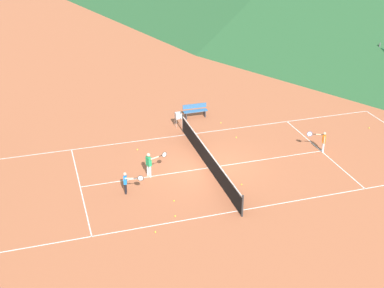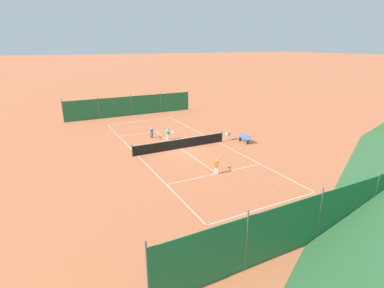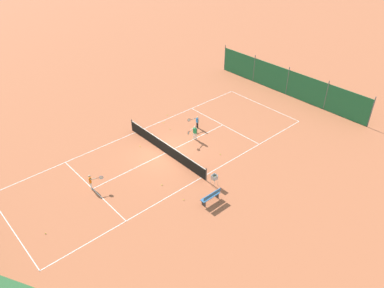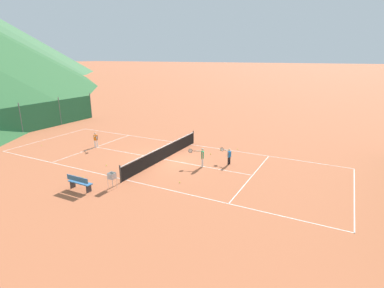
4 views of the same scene
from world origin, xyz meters
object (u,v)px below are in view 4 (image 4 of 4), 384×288
object	(u,v)px
tennis_net	(164,153)
player_near_service	(96,139)
player_far_service	(229,155)
tennis_ball_near_corner	(83,177)
tennis_ball_alley_right	(168,149)
tennis_ball_alley_left	(180,182)
courtside_bench	(79,183)
tennis_ball_by_net_left	(42,145)
tennis_ball_far_corner	(211,154)
tennis_ball_mid_court	(106,166)
player_far_baseline	(202,156)
ball_hopper	(112,177)
tennis_ball_service_box	(238,149)
tennis_ball_by_net_right	(220,150)

from	to	relation	value
tennis_net	player_near_service	world-z (taller)	player_near_service
player_far_service	tennis_ball_near_corner	size ratio (longest dim) A/B	16.49
tennis_ball_alley_right	tennis_ball_alley_left	size ratio (longest dim) A/B	1.00
tennis_ball_alley_left	courtside_bench	size ratio (longest dim) A/B	0.04
tennis_net	tennis_ball_near_corner	size ratio (longest dim) A/B	139.09
tennis_ball_by_net_left	tennis_ball_far_corner	world-z (taller)	same
tennis_ball_alley_left	tennis_ball_mid_court	bearing A→B (deg)	88.63
player_far_service	courtside_bench	bearing A→B (deg)	143.07
player_near_service	tennis_ball_alley_left	bearing A→B (deg)	-108.02
tennis_ball_by_net_left	tennis_ball_near_corner	bearing A→B (deg)	-111.98
player_far_service	tennis_ball_alley_left	bearing A→B (deg)	162.04
tennis_ball_mid_court	tennis_ball_alley_right	bearing A→B (deg)	-18.60
tennis_ball_alley_right	courtside_bench	distance (m)	8.44
player_far_baseline	ball_hopper	size ratio (longest dim) A/B	1.42
tennis_ball_by_net_left	tennis_ball_service_box	bearing A→B (deg)	-66.12
tennis_ball_mid_court	player_far_service	bearing A→B (deg)	-59.90
player_far_baseline	tennis_ball_mid_court	size ratio (longest dim) A/B	19.17
tennis_ball_by_net_right	tennis_ball_alley_left	bearing A→B (deg)	-177.96
tennis_ball_near_corner	tennis_ball_service_box	size ratio (longest dim) A/B	1.00
tennis_net	player_far_service	size ratio (longest dim) A/B	8.43
player_far_service	courtside_bench	xyz separation A→B (m)	(-7.54, 5.66, -0.19)
tennis_ball_near_corner	player_near_service	bearing A→B (deg)	37.48
player_far_service	tennis_ball_service_box	world-z (taller)	player_far_service
player_far_service	tennis_ball_alley_right	bearing A→B (deg)	80.58
tennis_ball_mid_court	ball_hopper	size ratio (longest dim) A/B	0.07
player_near_service	ball_hopper	world-z (taller)	player_near_service
player_far_baseline	tennis_ball_mid_court	xyz separation A→B (m)	(-2.81, 5.63, -0.70)
tennis_ball_service_box	tennis_ball_by_net_left	xyz separation A→B (m)	(-6.38, 14.40, 0.00)
tennis_ball_alley_left	tennis_net	bearing A→B (deg)	45.02
tennis_ball_near_corner	tennis_ball_mid_court	size ratio (longest dim) A/B	1.00
player_far_service	player_far_baseline	size ratio (longest dim) A/B	0.86
player_far_service	tennis_ball_by_net_right	size ratio (longest dim) A/B	16.49
tennis_ball_alley_left	ball_hopper	bearing A→B (deg)	127.95
tennis_ball_service_box	courtside_bench	distance (m)	12.10
tennis_ball_alley_right	courtside_bench	size ratio (longest dim) A/B	0.04
tennis_net	player_far_baseline	bearing A→B (deg)	-91.32
tennis_net	tennis_ball_far_corner	bearing A→B (deg)	-44.66
tennis_ball_by_net_left	tennis_ball_alley_right	distance (m)	10.32
player_far_service	tennis_ball_by_net_left	bearing A→B (deg)	101.25
player_far_baseline	tennis_ball_by_net_left	xyz separation A→B (m)	(-1.71, 13.54, -0.70)
tennis_ball_alley_right	tennis_ball_by_net_right	bearing A→B (deg)	-66.33
tennis_ball_far_corner	tennis_ball_alley_right	size ratio (longest dim) A/B	1.00
tennis_ball_far_corner	tennis_ball_mid_court	distance (m)	7.44
tennis_ball_by_net_right	tennis_ball_by_net_left	bearing A→B (deg)	112.42
tennis_ball_near_corner	tennis_ball_service_box	distance (m)	11.53
player_far_baseline	tennis_ball_far_corner	distance (m)	2.73
tennis_ball_mid_court	player_far_baseline	bearing A→B (deg)	-63.53
tennis_ball_service_box	tennis_ball_mid_court	distance (m)	9.90
player_near_service	player_far_service	size ratio (longest dim) A/B	1.06
player_near_service	tennis_ball_far_corner	distance (m)	9.24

